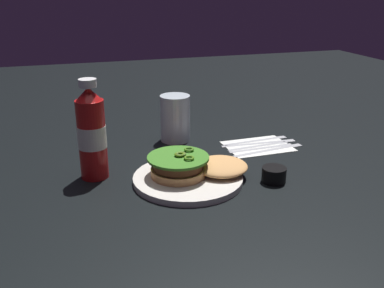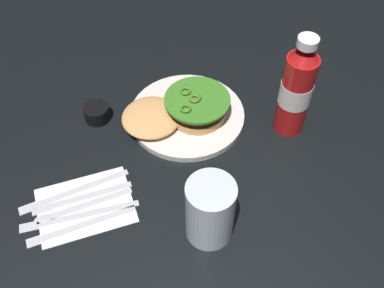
{
  "view_description": "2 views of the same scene",
  "coord_description": "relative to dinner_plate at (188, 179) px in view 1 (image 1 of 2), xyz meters",
  "views": [
    {
      "loc": [
        -0.3,
        -0.98,
        0.42
      ],
      "look_at": [
        -0.02,
        -0.09,
        0.07
      ],
      "focal_mm": 40.57,
      "sensor_mm": 36.0,
      "label": 1
    },
    {
      "loc": [
        0.15,
        0.5,
        0.71
      ],
      "look_at": [
        -0.02,
        -0.02,
        0.06
      ],
      "focal_mm": 41.64,
      "sensor_mm": 36.0,
      "label": 2
    }
  ],
  "objects": [
    {
      "name": "spoon_utensil",
      "position": [
        0.28,
        0.16,
        -0.0
      ],
      "size": [
        0.18,
        0.03,
        0.0
      ],
      "color": "silver",
      "rests_on": "napkin"
    },
    {
      "name": "ketchup_bottle",
      "position": [
        -0.2,
        0.09,
        0.1
      ],
      "size": [
        0.06,
        0.06,
        0.23
      ],
      "color": "red",
      "rests_on": "ground_plane"
    },
    {
      "name": "butter_knife",
      "position": [
        0.27,
        0.2,
        -0.0
      ],
      "size": [
        0.2,
        0.03,
        0.0
      ],
      "color": "silver",
      "rests_on": "napkin"
    },
    {
      "name": "water_glass",
      "position": [
        0.05,
        0.27,
        0.06
      ],
      "size": [
        0.08,
        0.08,
        0.13
      ],
      "primitive_type": "cylinder",
      "color": "silver",
      "rests_on": "ground_plane"
    },
    {
      "name": "table_knife",
      "position": [
        0.27,
        0.17,
        -0.0
      ],
      "size": [
        0.22,
        0.03,
        0.0
      ],
      "color": "silver",
      "rests_on": "napkin"
    },
    {
      "name": "steak_knife",
      "position": [
        0.27,
        0.12,
        -0.0
      ],
      "size": [
        0.21,
        0.04,
        0.0
      ],
      "color": "silver",
      "rests_on": "napkin"
    },
    {
      "name": "burger_sandwich",
      "position": [
        0.02,
        0.01,
        0.03
      ],
      "size": [
        0.23,
        0.14,
        0.05
      ],
      "color": "tan",
      "rests_on": "dinner_plate"
    },
    {
      "name": "condiment_cup",
      "position": [
        0.18,
        -0.06,
        0.01
      ],
      "size": [
        0.05,
        0.05,
        0.03
      ],
      "primitive_type": "cylinder",
      "color": "black",
      "rests_on": "ground_plane"
    },
    {
      "name": "fork_utensil",
      "position": [
        0.27,
        0.14,
        -0.0
      ],
      "size": [
        0.19,
        0.02,
        0.0
      ],
      "color": "silver",
      "rests_on": "napkin"
    },
    {
      "name": "dinner_plate",
      "position": [
        0.0,
        0.0,
        0.0
      ],
      "size": [
        0.25,
        0.25,
        0.01
      ],
      "primitive_type": "cylinder",
      "color": "silver",
      "rests_on": "ground_plane"
    },
    {
      "name": "napkin",
      "position": [
        0.25,
        0.15,
        -0.01
      ],
      "size": [
        0.17,
        0.13,
        0.0
      ],
      "primitive_type": "cube",
      "rotation": [
        0.0,
        0.0,
        0.02
      ],
      "color": "white",
      "rests_on": "ground_plane"
    },
    {
      "name": "ground_plane",
      "position": [
        0.05,
        0.14,
        -0.01
      ],
      "size": [
        3.0,
        3.0,
        0.0
      ],
      "primitive_type": "plane",
      "color": "black"
    }
  ]
}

